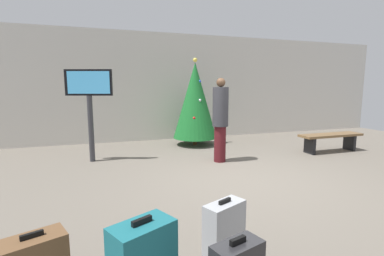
% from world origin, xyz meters
% --- Properties ---
extents(ground_plane, '(16.00, 16.00, 0.00)m').
position_xyz_m(ground_plane, '(0.00, 0.00, 0.00)').
color(ground_plane, '#665E54').
extents(back_wall, '(16.00, 0.20, 3.40)m').
position_xyz_m(back_wall, '(0.00, 4.48, 1.70)').
color(back_wall, beige).
rests_on(back_wall, ground_plane).
extents(holiday_tree, '(1.28, 1.28, 2.53)m').
position_xyz_m(holiday_tree, '(0.19, 3.24, 1.31)').
color(holiday_tree, '#4C3319').
rests_on(holiday_tree, ground_plane).
extents(flight_info_kiosk, '(1.02, 0.43, 2.10)m').
position_xyz_m(flight_info_kiosk, '(-2.68, 2.21, 1.51)').
color(flight_info_kiosk, '#333338').
rests_on(flight_info_kiosk, ground_plane).
extents(waiting_bench, '(1.77, 0.44, 0.48)m').
position_xyz_m(waiting_bench, '(3.30, 1.23, 0.37)').
color(waiting_bench, brown).
rests_on(waiting_bench, ground_plane).
extents(traveller_0, '(0.43, 0.43, 1.91)m').
position_xyz_m(traveller_0, '(0.12, 1.27, 1.01)').
color(traveller_0, '#4C1419').
rests_on(traveller_0, ground_plane).
extents(suitcase_0, '(0.50, 0.37, 0.57)m').
position_xyz_m(suitcase_0, '(-1.30, -2.02, 0.27)').
color(suitcase_0, '#9EA0A5').
rests_on(suitcase_0, ground_plane).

